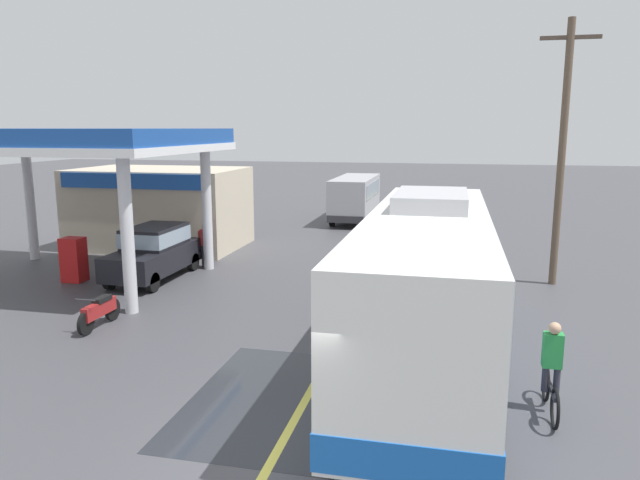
{
  "coord_description": "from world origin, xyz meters",
  "views": [
    {
      "loc": [
        2.6,
        -8.02,
        5.12
      ],
      "look_at": [
        -1.5,
        10.0,
        1.6
      ],
      "focal_mm": 33.1,
      "sensor_mm": 36.0,
      "label": 1
    }
  ],
  "objects_px": {
    "minibus_opposing_lane": "(355,195)",
    "pedestrian_by_shop": "(205,242)",
    "motorcycle_parked_forecourt": "(100,311)",
    "cyclist_on_shoulder": "(551,372)",
    "car_at_pump": "(154,250)",
    "pedestrian_near_pump": "(135,247)",
    "coach_bus_main": "(426,287)"
  },
  "relations": [
    {
      "from": "car_at_pump",
      "to": "pedestrian_by_shop",
      "type": "xyz_separation_m",
      "value": [
        0.99,
        2.02,
        -0.08
      ]
    },
    {
      "from": "car_at_pump",
      "to": "minibus_opposing_lane",
      "type": "bearing_deg",
      "value": 72.08
    },
    {
      "from": "coach_bus_main",
      "to": "motorcycle_parked_forecourt",
      "type": "xyz_separation_m",
      "value": [
        -8.37,
        0.44,
        -1.28
      ]
    },
    {
      "from": "coach_bus_main",
      "to": "car_at_pump",
      "type": "relative_size",
      "value": 2.63
    },
    {
      "from": "coach_bus_main",
      "to": "pedestrian_by_shop",
      "type": "xyz_separation_m",
      "value": [
        -8.44,
        7.4,
        -0.79
      ]
    },
    {
      "from": "cyclist_on_shoulder",
      "to": "car_at_pump",
      "type": "bearing_deg",
      "value": 148.18
    },
    {
      "from": "car_at_pump",
      "to": "cyclist_on_shoulder",
      "type": "height_order",
      "value": "car_at_pump"
    },
    {
      "from": "cyclist_on_shoulder",
      "to": "pedestrian_by_shop",
      "type": "relative_size",
      "value": 1.1
    },
    {
      "from": "motorcycle_parked_forecourt",
      "to": "pedestrian_near_pump",
      "type": "bearing_deg",
      "value": 111.31
    },
    {
      "from": "car_at_pump",
      "to": "cyclist_on_shoulder",
      "type": "bearing_deg",
      "value": -31.82
    },
    {
      "from": "pedestrian_near_pump",
      "to": "car_at_pump",
      "type": "bearing_deg",
      "value": -28.88
    },
    {
      "from": "car_at_pump",
      "to": "pedestrian_near_pump",
      "type": "xyz_separation_m",
      "value": [
        -1.1,
        0.6,
        -0.08
      ]
    },
    {
      "from": "car_at_pump",
      "to": "pedestrian_near_pump",
      "type": "distance_m",
      "value": 1.25
    },
    {
      "from": "pedestrian_by_shop",
      "to": "minibus_opposing_lane",
      "type": "bearing_deg",
      "value": 73.52
    },
    {
      "from": "cyclist_on_shoulder",
      "to": "motorcycle_parked_forecourt",
      "type": "distance_m",
      "value": 10.98
    },
    {
      "from": "minibus_opposing_lane",
      "to": "pedestrian_near_pump",
      "type": "distance_m",
      "value": 14.75
    },
    {
      "from": "pedestrian_by_shop",
      "to": "motorcycle_parked_forecourt",
      "type": "bearing_deg",
      "value": -89.37
    },
    {
      "from": "car_at_pump",
      "to": "motorcycle_parked_forecourt",
      "type": "relative_size",
      "value": 2.33
    },
    {
      "from": "cyclist_on_shoulder",
      "to": "pedestrian_near_pump",
      "type": "height_order",
      "value": "cyclist_on_shoulder"
    },
    {
      "from": "motorcycle_parked_forecourt",
      "to": "minibus_opposing_lane",
      "type": "bearing_deg",
      "value": 79.56
    },
    {
      "from": "cyclist_on_shoulder",
      "to": "motorcycle_parked_forecourt",
      "type": "relative_size",
      "value": 1.01
    },
    {
      "from": "motorcycle_parked_forecourt",
      "to": "pedestrian_near_pump",
      "type": "relative_size",
      "value": 1.08
    },
    {
      "from": "coach_bus_main",
      "to": "pedestrian_near_pump",
      "type": "distance_m",
      "value": 12.14
    },
    {
      "from": "coach_bus_main",
      "to": "car_at_pump",
      "type": "height_order",
      "value": "coach_bus_main"
    },
    {
      "from": "minibus_opposing_lane",
      "to": "pedestrian_by_shop",
      "type": "distance_m",
      "value": 12.72
    },
    {
      "from": "pedestrian_by_shop",
      "to": "car_at_pump",
      "type": "bearing_deg",
      "value": -116.08
    },
    {
      "from": "motorcycle_parked_forecourt",
      "to": "pedestrian_by_shop",
      "type": "height_order",
      "value": "pedestrian_by_shop"
    },
    {
      "from": "motorcycle_parked_forecourt",
      "to": "cyclist_on_shoulder",
      "type": "bearing_deg",
      "value": -12.49
    },
    {
      "from": "pedestrian_near_pump",
      "to": "coach_bus_main",
      "type": "bearing_deg",
      "value": -29.62
    },
    {
      "from": "minibus_opposing_lane",
      "to": "pedestrian_by_shop",
      "type": "height_order",
      "value": "minibus_opposing_lane"
    },
    {
      "from": "coach_bus_main",
      "to": "pedestrian_near_pump",
      "type": "bearing_deg",
      "value": 150.38
    },
    {
      "from": "cyclist_on_shoulder",
      "to": "pedestrian_by_shop",
      "type": "distance_m",
      "value": 14.27
    }
  ]
}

